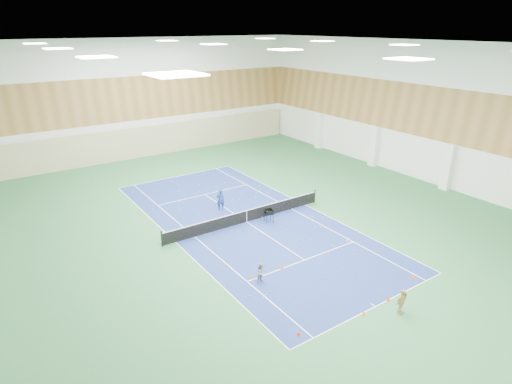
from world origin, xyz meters
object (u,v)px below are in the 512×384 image
at_px(tennis_net, 247,215).
at_px(ball_cart, 269,216).
at_px(child_court, 262,273).
at_px(child_apron, 401,302).
at_px(coach, 221,200).

height_order(tennis_net, ball_cart, tennis_net).
height_order(child_court, child_apron, child_apron).
bearing_deg(tennis_net, child_apron, -87.33).
height_order(tennis_net, child_apron, child_apron).
xyz_separation_m(coach, child_court, (-3.03, -9.81, -0.25)).
bearing_deg(coach, child_court, 89.47).
relative_size(child_apron, ball_cart, 1.32).
height_order(coach, ball_cart, coach).
relative_size(coach, child_apron, 1.26).
bearing_deg(child_apron, coach, 88.80).
distance_m(child_court, ball_cart, 7.59).
bearing_deg(child_court, child_apron, -64.39).
distance_m(coach, child_court, 10.27).
bearing_deg(coach, ball_cart, 130.45).
bearing_deg(ball_cart, tennis_net, 157.54).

